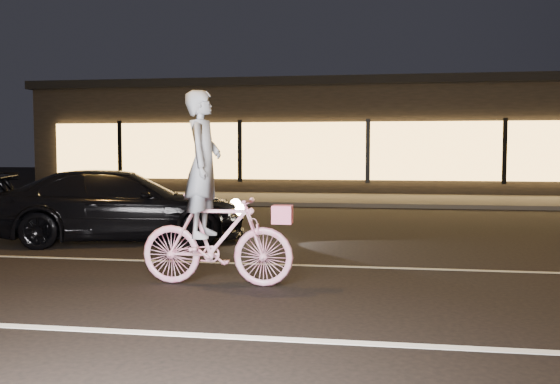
# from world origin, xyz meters

# --- Properties ---
(ground) EXTENTS (90.00, 90.00, 0.00)m
(ground) POSITION_xyz_m (0.00, 0.00, 0.00)
(ground) COLOR black
(ground) RESTS_ON ground
(lane_stripe_near) EXTENTS (60.00, 0.12, 0.01)m
(lane_stripe_near) POSITION_xyz_m (0.00, -1.50, 0.00)
(lane_stripe_near) COLOR silver
(lane_stripe_near) RESTS_ON ground
(lane_stripe_far) EXTENTS (60.00, 0.10, 0.01)m
(lane_stripe_far) POSITION_xyz_m (0.00, 2.00, 0.00)
(lane_stripe_far) COLOR gray
(lane_stripe_far) RESTS_ON ground
(sidewalk) EXTENTS (30.00, 4.00, 0.12)m
(sidewalk) POSITION_xyz_m (0.00, 13.00, 0.06)
(sidewalk) COLOR #383533
(sidewalk) RESTS_ON ground
(storefront) EXTENTS (25.40, 8.42, 4.20)m
(storefront) POSITION_xyz_m (0.00, 18.97, 2.15)
(storefront) COLOR black
(storefront) RESTS_ON ground
(cyclist) EXTENTS (1.90, 0.65, 2.39)m
(cyclist) POSITION_xyz_m (-1.59, 0.53, 0.85)
(cyclist) COLOR #F34B8C
(cyclist) RESTS_ON ground
(sedan) EXTENTS (4.80, 3.10, 1.29)m
(sedan) POSITION_xyz_m (-4.21, 3.84, 0.65)
(sedan) COLOR black
(sedan) RESTS_ON ground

